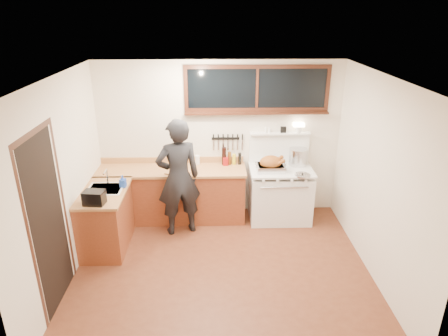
{
  "coord_description": "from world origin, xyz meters",
  "views": [
    {
      "loc": [
        -0.1,
        -4.59,
        3.35
      ],
      "look_at": [
        0.05,
        0.85,
        1.15
      ],
      "focal_mm": 32.0,
      "sensor_mm": 36.0,
      "label": 1
    }
  ],
  "objects_px": {
    "vintage_stove": "(280,193)",
    "roast_turkey": "(271,165)",
    "man": "(178,178)",
    "cutting_board": "(179,169)"
  },
  "relations": [
    {
      "from": "cutting_board",
      "to": "vintage_stove",
      "type": "bearing_deg",
      "value": 3.62
    },
    {
      "from": "cutting_board",
      "to": "roast_turkey",
      "type": "bearing_deg",
      "value": 1.28
    },
    {
      "from": "vintage_stove",
      "to": "man",
      "type": "height_order",
      "value": "man"
    },
    {
      "from": "vintage_stove",
      "to": "roast_turkey",
      "type": "distance_m",
      "value": 0.57
    },
    {
      "from": "man",
      "to": "cutting_board",
      "type": "height_order",
      "value": "man"
    },
    {
      "from": "roast_turkey",
      "to": "cutting_board",
      "type": "bearing_deg",
      "value": -178.72
    },
    {
      "from": "vintage_stove",
      "to": "cutting_board",
      "type": "bearing_deg",
      "value": -176.38
    },
    {
      "from": "vintage_stove",
      "to": "man",
      "type": "xyz_separation_m",
      "value": [
        -1.64,
        -0.4,
        0.46
      ]
    },
    {
      "from": "vintage_stove",
      "to": "roast_turkey",
      "type": "height_order",
      "value": "vintage_stove"
    },
    {
      "from": "man",
      "to": "cutting_board",
      "type": "bearing_deg",
      "value": 91.96
    }
  ]
}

